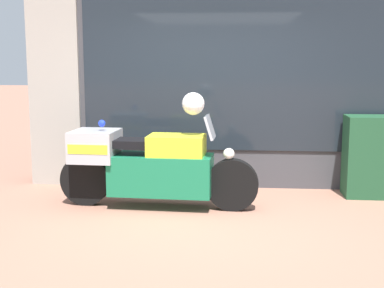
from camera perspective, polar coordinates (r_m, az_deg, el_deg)
ground_plane at (r=6.03m, az=1.54°, el=-8.65°), size 60.00×60.00×0.00m
shop_building at (r=7.76m, az=-0.09°, el=8.06°), size 5.38×0.55×3.38m
window_display at (r=7.89m, az=4.61°, el=-1.15°), size 4.18×0.30×1.78m
paramedic_motorcycle at (r=6.64m, az=-4.81°, el=-2.16°), size 2.50×0.65×1.17m
utility_cabinet at (r=7.55m, az=19.15°, el=-1.27°), size 0.85×0.47×1.09m
white_helmet at (r=6.43m, az=0.13°, el=4.33°), size 0.27×0.27×0.27m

